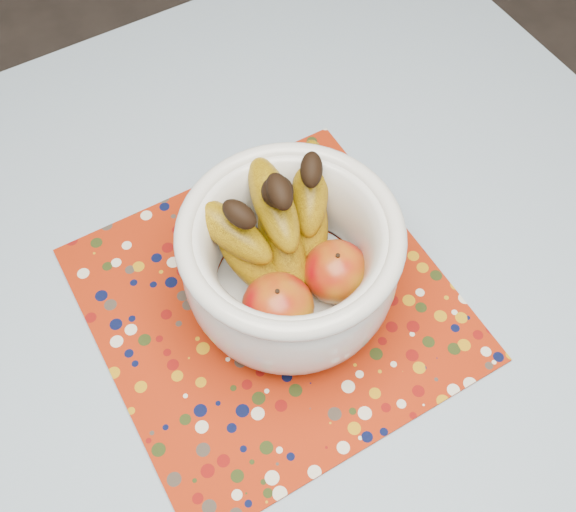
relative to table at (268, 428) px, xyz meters
The scene contains 4 objects.
table is the anchor object (origin of this frame).
tablecloth 0.08m from the table, ahead, with size 1.32×1.32×0.01m, color #658AA9.
placemat 0.15m from the table, 57.38° to the left, with size 0.41×0.41×0.00m, color #921F07.
fruit_bowl 0.23m from the table, 49.95° to the left, with size 0.26×0.25×0.20m.
Camera 1 is at (-0.10, -0.23, 1.49)m, focal length 42.00 mm.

